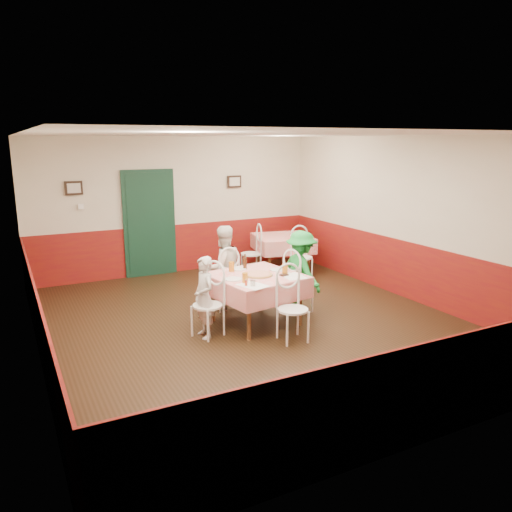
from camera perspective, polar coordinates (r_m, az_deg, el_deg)
name	(u,v)px	position (r m, az deg, el deg)	size (l,w,h in m)	color
floor	(253,323)	(7.69, -0.35, -7.62)	(7.00, 7.00, 0.00)	black
ceiling	(253,134)	(7.19, -0.39, 13.74)	(7.00, 7.00, 0.00)	white
back_wall	(177,206)	(10.52, -9.06, 5.72)	(6.00, 0.10, 2.80)	beige
front_wall	(437,298)	(4.56, 20.00, -4.51)	(6.00, 0.10, 2.80)	beige
left_wall	(29,253)	(6.55, -24.47, 0.30)	(0.10, 7.00, 2.80)	beige
right_wall	(407,218)	(9.05, 16.87, 4.15)	(0.10, 7.00, 2.80)	beige
wainscot_back	(178,248)	(10.65, -8.86, 0.90)	(6.00, 0.03, 1.00)	maroon
wainscot_front	(428,393)	(4.90, 19.02, -14.56)	(6.00, 0.03, 1.00)	maroon
wainscot_left	(38,324)	(6.79, -23.63, -7.11)	(0.03, 7.00, 1.00)	maroon
wainscot_right	(403,269)	(9.22, 16.44, -1.39)	(0.03, 7.00, 1.00)	maroon
door	(150,225)	(10.35, -12.06, 3.51)	(0.96, 0.06, 2.10)	black
picture_left	(74,188)	(9.98, -20.11, 7.30)	(0.32, 0.03, 0.26)	black
picture_right	(234,182)	(10.90, -2.50, 8.50)	(0.32, 0.03, 0.26)	black
thermostat	(81,206)	(10.03, -19.38, 5.37)	(0.10, 0.03, 0.10)	white
main_table	(256,300)	(7.55, 0.00, -5.00)	(1.22, 1.22, 0.77)	red
second_table	(283,254)	(10.58, 3.07, 0.26)	(1.12, 1.12, 0.77)	red
chair_left	(208,306)	(7.08, -5.56, -5.67)	(0.42, 0.42, 0.90)	white
chair_right	(298,285)	(8.04, 4.88, -3.35)	(0.42, 0.42, 0.90)	white
chair_far	(225,282)	(8.19, -3.55, -3.01)	(0.42, 0.42, 0.90)	white
chair_near	(293,310)	(6.90, 4.24, -6.15)	(0.42, 0.42, 0.90)	white
chair_second_a	(251,254)	(10.21, -0.56, 0.24)	(0.42, 0.42, 0.90)	white
chair_second_b	(302,257)	(9.94, 5.25, -0.17)	(0.42, 0.42, 0.90)	white
pizza	(258,275)	(7.40, 0.28, -2.14)	(0.41, 0.41, 0.03)	#B74723
plate_left	(233,279)	(7.20, -2.63, -2.65)	(0.25, 0.25, 0.01)	white
plate_right	(278,270)	(7.71, 2.52, -1.58)	(0.25, 0.25, 0.01)	white
plate_far	(238,269)	(7.76, -2.04, -1.47)	(0.25, 0.25, 0.01)	white
glass_a	(245,278)	(7.02, -1.26, -2.50)	(0.08, 0.08, 0.15)	#BF7219
glass_b	(285,269)	(7.47, 3.33, -1.52)	(0.08, 0.08, 0.16)	#BF7219
glass_c	(232,267)	(7.62, -2.81, -1.22)	(0.08, 0.08, 0.15)	#BF7219
beer_bottle	(245,262)	(7.77, -1.27, -0.71)	(0.06, 0.06, 0.21)	#381C0A
shaker_a	(252,283)	(6.86, -0.51, -3.11)	(0.04, 0.04, 0.09)	silver
shaker_b	(254,283)	(6.86, -0.19, -3.11)	(0.04, 0.04, 0.09)	silver
shaker_c	(246,283)	(6.88, -1.14, -3.06)	(0.04, 0.04, 0.09)	#B23319
menu_left	(253,285)	(6.90, -0.37, -3.38)	(0.30, 0.40, 0.00)	white
menu_right	(293,276)	(7.38, 4.27, -2.32)	(0.30, 0.40, 0.00)	white
wallet	(284,275)	(7.41, 3.22, -2.17)	(0.11, 0.09, 0.02)	black
diner_left	(204,297)	(7.01, -5.94, -4.72)	(0.42, 0.28, 1.16)	gray
diner_far	(223,267)	(8.17, -3.77, -1.31)	(0.67, 0.52, 1.38)	gray
diner_right	(301,272)	(8.01, 5.18, -1.81)	(0.86, 0.49, 1.33)	gray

